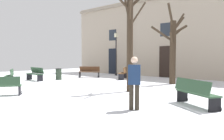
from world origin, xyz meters
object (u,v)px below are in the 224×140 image
object	(u,v)px
bench_facing_shops	(2,86)
bench_near_lamp	(123,73)
bench_far_corner	(35,74)
bench_back_to_back_left	(195,93)
tree_foreground	(130,33)
person_crossing_plaza	(134,81)
bench_back_to_back_right	(10,76)
litter_bin	(59,74)
streetlamp	(116,49)
tree_near_facade	(173,47)
bench_near_center_tree	(89,72)

from	to	relation	value
bench_facing_shops	bench_near_lamp	world-z (taller)	bench_near_lamp
bench_far_corner	bench_back_to_back_left	bearing A→B (deg)	-0.86
tree_foreground	person_crossing_plaza	xyz separation A→B (m)	(2.44, -2.97, -1.90)
bench_near_lamp	person_crossing_plaza	bearing A→B (deg)	10.25
person_crossing_plaza	bench_back_to_back_right	bearing A→B (deg)	143.35
litter_bin	bench_back_to_back_right	size ratio (longest dim) A/B	0.49
streetlamp	litter_bin	world-z (taller)	streetlamp
tree_near_facade	bench_back_to_back_left	bearing A→B (deg)	-56.51
tree_foreground	litter_bin	world-z (taller)	tree_foreground
bench_facing_shops	bench_back_to_back_left	bearing A→B (deg)	151.54
bench_facing_shops	litter_bin	bearing A→B (deg)	-110.15
bench_back_to_back_right	bench_near_center_tree	size ratio (longest dim) A/B	1.06
tree_near_facade	bench_back_to_back_right	world-z (taller)	tree_near_facade
tree_foreground	bench_back_to_back_right	size ratio (longest dim) A/B	3.07
bench_near_lamp	litter_bin	bearing A→B (deg)	-72.06
bench_back_to_back_left	person_crossing_plaza	xyz separation A→B (m)	(-1.22, -1.81, 0.46)
tree_near_facade	bench_near_center_tree	distance (m)	7.38
bench_facing_shops	person_crossing_plaza	distance (m)	6.03
bench_back_to_back_left	bench_near_lamp	world-z (taller)	bench_back_to_back_left
streetlamp	bench_near_center_tree	size ratio (longest dim) A/B	2.43
litter_bin	bench_near_lamp	xyz separation A→B (m)	(3.20, 3.62, 0.05)
bench_back_to_back_left	bench_back_to_back_right	bearing A→B (deg)	37.28
litter_bin	bench_near_lamp	size ratio (longest dim) A/B	0.49
bench_back_to_back_left	bench_back_to_back_right	xyz separation A→B (m)	(-11.41, -1.25, 0.01)
bench_back_to_back_left	person_crossing_plaza	size ratio (longest dim) A/B	1.07
bench_back_to_back_right	person_crossing_plaza	size ratio (longest dim) A/B	1.01
bench_near_lamp	bench_facing_shops	bearing A→B (deg)	-25.99
bench_back_to_back_right	tree_foreground	bearing A→B (deg)	46.55
bench_back_to_back_left	streetlamp	bearing A→B (deg)	-6.19
litter_bin	bench_back_to_back_left	bearing A→B (deg)	-10.87
litter_bin	bench_facing_shops	size ratio (longest dim) A/B	0.54
bench_far_corner	bench_near_lamp	xyz separation A→B (m)	(4.04, 5.00, -0.01)
streetlamp	bench_back_to_back_right	xyz separation A→B (m)	(-1.10, -9.08, -1.89)
tree_foreground	bench_back_to_back_left	bearing A→B (deg)	-17.64
bench_facing_shops	bench_near_center_tree	xyz separation A→B (m)	(-3.65, 8.40, 0.04)
tree_near_facade	bench_back_to_back_right	bearing A→B (deg)	-140.45
tree_near_facade	litter_bin	xyz separation A→B (m)	(-7.43, -3.19, -1.85)
bench_near_center_tree	litter_bin	bearing A→B (deg)	-134.46
tree_foreground	streetlamp	bearing A→B (deg)	134.89
tree_near_facade	bench_near_lamp	xyz separation A→B (m)	(-4.23, 0.43, -1.79)
bench_far_corner	tree_foreground	bearing A→B (deg)	5.80
bench_back_to_back_right	bench_facing_shops	distance (m)	4.97
bench_near_center_tree	bench_facing_shops	bearing A→B (deg)	-105.03
tree_near_facade	litter_bin	distance (m)	8.29
bench_back_to_back_right	bench_near_lamp	world-z (taller)	bench_near_lamp
streetlamp	bench_far_corner	distance (m)	7.51
tree_foreground	bench_facing_shops	world-z (taller)	tree_foreground
tree_foreground	bench_near_center_tree	bearing A→B (deg)	151.98
bench_back_to_back_left	bench_back_to_back_right	size ratio (longest dim) A/B	1.06
litter_bin	bench_back_to_back_left	world-z (taller)	bench_back_to_back_left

